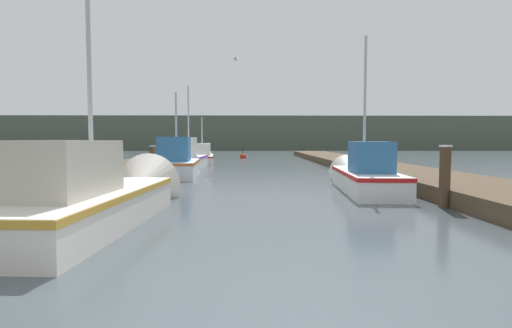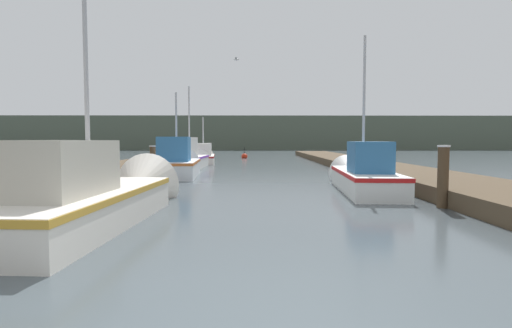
% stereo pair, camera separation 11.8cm
% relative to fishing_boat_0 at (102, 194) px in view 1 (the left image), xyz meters
% --- Properties ---
extents(dock_left, '(2.92, 40.00, 0.39)m').
position_rel_fishing_boat_0_xyz_m(dock_left, '(-2.76, 11.53, -0.27)').
color(dock_left, '#4C3D2B').
rests_on(dock_left, ground_plane).
extents(dock_right, '(2.92, 40.00, 0.39)m').
position_rel_fishing_boat_0_xyz_m(dock_right, '(8.63, 11.53, -0.27)').
color(dock_right, '#4C3D2B').
rests_on(dock_right, ground_plane).
extents(distant_shore_ridge, '(120.00, 16.00, 4.96)m').
position_rel_fishing_boat_0_xyz_m(distant_shore_ridge, '(2.94, 57.70, 2.01)').
color(distant_shore_ridge, '#4C5647').
rests_on(distant_shore_ridge, ground_plane).
extents(fishing_boat_0, '(2.08, 6.16, 4.63)m').
position_rel_fishing_boat_0_xyz_m(fishing_boat_0, '(0.00, 0.00, 0.00)').
color(fishing_boat_0, silver).
rests_on(fishing_boat_0, ground_plane).
extents(fishing_boat_1, '(1.75, 5.65, 4.84)m').
position_rel_fishing_boat_0_xyz_m(fishing_boat_1, '(6.20, 4.40, -0.01)').
color(fishing_boat_1, silver).
rests_on(fishing_boat_1, ground_plane).
extents(fishing_boat_2, '(1.91, 4.42, 3.89)m').
position_rel_fishing_boat_0_xyz_m(fishing_boat_2, '(-0.19, 8.95, 0.03)').
color(fishing_boat_2, silver).
rests_on(fishing_boat_2, ground_plane).
extents(fishing_boat_3, '(1.62, 6.06, 4.66)m').
position_rel_fishing_boat_0_xyz_m(fishing_boat_3, '(-0.39, 13.70, 0.03)').
color(fishing_boat_3, silver).
rests_on(fishing_boat_3, ground_plane).
extents(fishing_boat_4, '(1.84, 5.70, 3.37)m').
position_rel_fishing_boat_0_xyz_m(fishing_boat_4, '(-0.29, 18.70, -0.05)').
color(fishing_boat_4, silver).
rests_on(fishing_boat_4, ground_plane).
extents(mooring_piling_0, '(0.23, 0.23, 1.03)m').
position_rel_fishing_boat_0_xyz_m(mooring_piling_0, '(-1.15, 21.33, 0.05)').
color(mooring_piling_0, '#473523').
rests_on(mooring_piling_0, ground_plane).
extents(mooring_piling_1, '(0.27, 0.27, 1.38)m').
position_rel_fishing_boat_0_xyz_m(mooring_piling_1, '(7.10, 1.12, 0.23)').
color(mooring_piling_1, '#473523').
rests_on(mooring_piling_1, ground_plane).
extents(mooring_piling_2, '(0.27, 0.27, 1.25)m').
position_rel_fishing_boat_0_xyz_m(mooring_piling_2, '(-1.35, 9.54, 0.17)').
color(mooring_piling_2, '#473523').
rests_on(mooring_piling_2, ground_plane).
extents(mooring_piling_3, '(0.33, 0.33, 1.16)m').
position_rel_fishing_boat_0_xyz_m(mooring_piling_3, '(-1.27, 1.64, 0.12)').
color(mooring_piling_3, '#473523').
rests_on(mooring_piling_3, ground_plane).
extents(channel_buoy, '(0.49, 0.49, 0.99)m').
position_rel_fishing_boat_0_xyz_m(channel_buoy, '(2.29, 24.75, -0.32)').
color(channel_buoy, red).
rests_on(channel_buoy, ground_plane).
extents(seagull_lead, '(0.28, 0.55, 0.12)m').
position_rel_fishing_boat_0_xyz_m(seagull_lead, '(2.11, 13.25, 5.17)').
color(seagull_lead, white).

